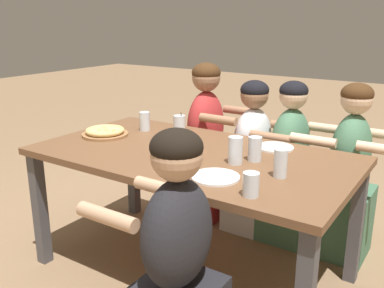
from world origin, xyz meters
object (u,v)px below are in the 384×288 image
Objects in this scene: empty_plate_b at (275,147)px; diner_far_midright at (289,170)px; drinking_glass_b at (235,152)px; diner_far_right at (348,180)px; empty_plate_a at (215,177)px; cocktail_glass_blue at (179,123)px; drinking_glass_a at (280,164)px; drinking_glass_c at (186,152)px; pizza_board_main at (105,132)px; drinking_glass_e at (251,186)px; diner_near_midright at (177,273)px; diner_far_midleft at (206,147)px; drinking_glass_d at (255,151)px; drinking_glass_f at (145,122)px; diner_far_center at (252,163)px.

diner_far_midright is (-0.04, 0.38, -0.27)m from empty_plate_b.
empty_plate_b is 1.49× the size of drinking_glass_b.
diner_far_midright is at bearing -90.00° from diner_far_right.
cocktail_glass_blue reaches higher than empty_plate_a.
cocktail_glass_blue is 0.89× the size of drinking_glass_a.
drinking_glass_c reaches higher than empty_plate_b.
empty_plate_a and empty_plate_b have the same top height.
cocktail_glass_blue is (0.31, 0.40, 0.02)m from pizza_board_main.
drinking_glass_e is 0.48m from diner_near_midright.
pizza_board_main is 0.25× the size of diner_far_midleft.
drinking_glass_f is (-0.91, 0.18, 0.00)m from drinking_glass_d.
empty_plate_b is 2.03× the size of drinking_glass_e.
drinking_glass_b is 0.82m from diner_far_midright.
empty_plate_a is 1.78× the size of drinking_glass_d.
drinking_glass_e is at bearing 12.08° from diner_far_midright.
diner_far_center is at bearing 123.07° from drinking_glass_a.
pizza_board_main is 1.04m from drinking_glass_d.
drinking_glass_d is (0.72, -0.32, 0.01)m from cocktail_glass_blue.
empty_plate_b is (1.04, 0.35, -0.02)m from pizza_board_main.
diner_far_midleft is (0.20, 0.48, -0.27)m from drinking_glass_f.
diner_near_midright is (0.36, -1.44, 0.01)m from diner_far_center.
diner_far_center reaches higher than drinking_glass_f.
empty_plate_b is at bearing 2.07° from diner_near_midright.
empty_plate_b is 0.58m from diner_far_right.
drinking_glass_b is at bearing 95.52° from empty_plate_a.
diner_far_midleft is at bearing -90.00° from diner_far_midright.
diner_far_midright is (0.87, 0.48, -0.32)m from drinking_glass_f.
drinking_glass_c is 1.11× the size of drinking_glass_d.
drinking_glass_f is 0.59m from diner_far_midleft.
drinking_glass_b is 0.43m from drinking_glass_e.
drinking_glass_b is at bearing -17.92° from drinking_glass_f.
diner_near_midright reaches higher than diner_far_center.
diner_far_center is at bearing -90.00° from diner_far_right.
empty_plate_a is 1.62× the size of drinking_glass_b.
pizza_board_main is 1.25m from drinking_glass_a.
drinking_glass_d reaches higher than empty_plate_b.
drinking_glass_e is (0.92, -0.76, 0.00)m from cocktail_glass_blue.
empty_plate_b is 0.57m from diner_far_center.
cocktail_glass_blue is at bearing 140.18° from drinking_glass_e.
drinking_glass_a is (0.93, -0.48, 0.02)m from cocktail_glass_blue.
drinking_glass_d is 0.80m from diner_far_center.
drinking_glass_c is 1.15m from diner_far_right.
diner_far_midleft is at bearing 130.58° from drinking_glass_b.
drinking_glass_e is at bearing -8.28° from diner_far_right.
drinking_glass_e is 1.17m from diner_far_midright.
drinking_glass_d is at bearing -28.30° from diner_far_right.
diner_far_midleft is (-0.92, 0.81, -0.27)m from drinking_glass_a.
empty_plate_a is at bearing -30.83° from drinking_glass_f.
empty_plate_b is 1.63× the size of drinking_glass_d.
diner_far_right is 1.02× the size of diner_far_midright.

